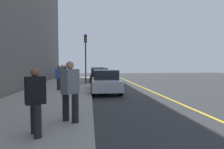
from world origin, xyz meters
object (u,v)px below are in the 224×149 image
Objects in this scene: parked_car_white at (97,73)px; pedestrian_black_coat at (35,100)px; pedestrian_blue_coat at (59,77)px; pedestrian_grey_coat at (70,90)px; rolling_suitcase at (63,77)px; traffic_light_pole at (86,51)px; pedestrian_navy_coat at (65,71)px; parked_car_silver at (106,81)px; pedestrian_olive_coat at (62,72)px; parked_car_black at (99,75)px.

pedestrian_black_coat is at bearing -6.32° from parked_car_white.
pedestrian_black_coat is 0.99× the size of pedestrian_blue_coat.
pedestrian_grey_coat is 17.11m from rolling_suitcase.
traffic_light_pole reaches higher than pedestrian_grey_coat.
pedestrian_black_coat is 0.99× the size of pedestrian_navy_coat.
traffic_light_pole is (7.53, -1.35, 2.41)m from parked_car_white.
rolling_suitcase is at bearing -157.49° from parked_car_silver.
pedestrian_navy_coat reaches higher than parked_car_silver.
pedestrian_olive_coat reaches higher than pedestrian_blue_coat.
rolling_suitcase is (-18.00, -1.75, -0.59)m from pedestrian_black_coat.
parked_car_white and parked_car_black have the same top height.
traffic_light_pole is 4.78× the size of rolling_suitcase.
pedestrian_black_coat is 8.59m from pedestrian_blue_coat.
parked_car_white is at bearing -179.67° from parked_car_silver.
pedestrian_black_coat reaches higher than parked_car_black.
pedestrian_grey_coat is at bearing 8.31° from rolling_suitcase.
pedestrian_grey_coat is 1.10× the size of pedestrian_black_coat.
parked_car_black is 3.27m from traffic_light_pole.
pedestrian_blue_coat is 12.26m from pedestrian_navy_coat.
pedestrian_blue_coat is (8.94, 1.01, -0.02)m from pedestrian_olive_coat.
pedestrian_blue_coat is at bearing -168.86° from pedestrian_grey_coat.
parked_car_silver reaches higher than rolling_suitcase.
pedestrian_olive_coat is 1.02× the size of pedestrian_blue_coat.
pedestrian_grey_coat is at bearing -13.28° from parked_car_silver.
pedestrian_black_coat reaches higher than parked_car_silver.
pedestrian_grey_coat reaches higher than pedestrian_blue_coat.
traffic_light_pole is at bearing 20.65° from pedestrian_navy_coat.
pedestrian_grey_coat is at bearing 146.25° from pedestrian_black_coat.
parked_car_silver is 5.85m from traffic_light_pole.
pedestrian_blue_coat reaches higher than parked_car_white.
parked_car_silver is at bearing 22.51° from rolling_suitcase.
traffic_light_pole reaches higher than pedestrian_blue_coat.
pedestrian_olive_coat is at bearing -174.24° from pedestrian_black_coat.
pedestrian_navy_coat is (-12.70, -4.27, 0.29)m from parked_car_silver.
parked_car_white is 2.37× the size of pedestrian_grey_coat.
pedestrian_olive_coat is 1.03× the size of pedestrian_black_coat.
parked_car_black is (5.77, -0.00, 0.00)m from parked_car_white.
parked_car_silver is at bearing 0.63° from parked_car_black.
pedestrian_navy_coat is at bearing -172.40° from pedestrian_grey_coat.
parked_car_white is 2.58× the size of pedestrian_navy_coat.
pedestrian_grey_coat is at bearing -6.47° from parked_car_black.
traffic_light_pole is (7.56, 2.85, 2.12)m from pedestrian_navy_coat.
parked_car_black is 1.07× the size of traffic_light_pole.
rolling_suitcase is at bearing 178.51° from pedestrian_olive_coat.
parked_car_black is 7.17m from pedestrian_navy_coat.
parked_car_black is 2.63× the size of pedestrian_grey_coat.
pedestrian_olive_coat reaches higher than parked_car_white.
pedestrian_grey_coat reaches higher than parked_car_silver.
parked_car_black reaches higher than rolling_suitcase.
rolling_suitcase is at bearing -173.97° from pedestrian_blue_coat.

